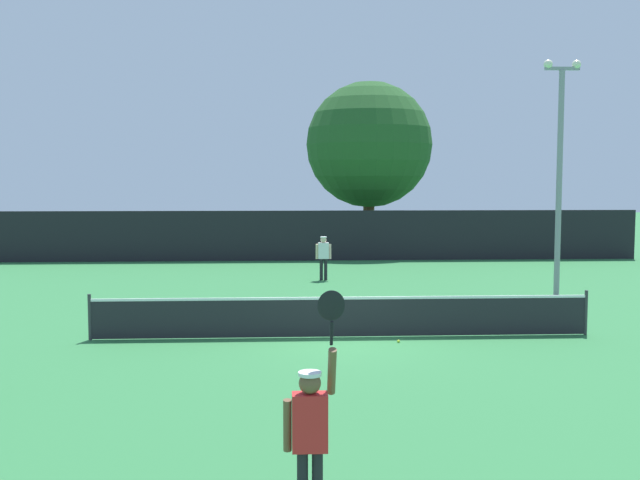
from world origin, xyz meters
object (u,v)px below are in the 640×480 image
at_px(light_pole, 560,161).
at_px(large_tree, 369,145).
at_px(tennis_ball, 399,341).
at_px(parked_car_near, 262,232).
at_px(player_serving, 311,424).
at_px(player_receiving, 323,254).

height_order(light_pole, large_tree, large_tree).
relative_size(tennis_ball, parked_car_near, 0.02).
bearing_deg(large_tree, parked_car_near, 151.26).
bearing_deg(tennis_ball, light_pole, 47.31).
height_order(tennis_ball, light_pole, light_pole).
xyz_separation_m(player_serving, large_tree, (4.04, 29.61, 4.22)).
xyz_separation_m(tennis_ball, light_pole, (6.11, 6.62, 4.22)).
height_order(large_tree, parked_car_near, large_tree).
distance_m(light_pole, large_tree, 14.83).
relative_size(player_serving, tennis_ball, 37.58).
distance_m(player_serving, tennis_ball, 9.25).
distance_m(player_receiving, large_tree, 11.60).
bearing_deg(parked_car_near, tennis_ball, -84.58).
height_order(light_pole, parked_car_near, light_pole).
height_order(player_serving, player_receiving, player_serving).
distance_m(light_pole, parked_car_near, 20.04).
height_order(player_serving, light_pole, light_pole).
bearing_deg(light_pole, player_serving, -118.58).
xyz_separation_m(tennis_ball, large_tree, (1.71, 20.73, 5.31)).
bearing_deg(tennis_ball, parked_car_near, 98.96).
bearing_deg(large_tree, player_receiving, -105.37).
distance_m(large_tree, parked_car_near, 7.71).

